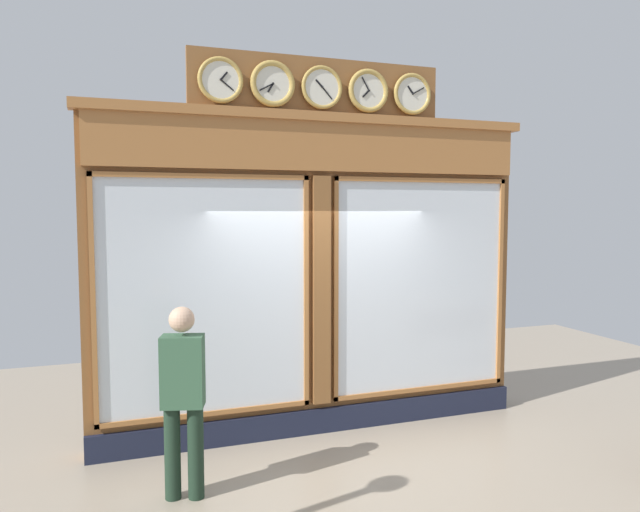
% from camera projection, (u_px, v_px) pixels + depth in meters
% --- Properties ---
extents(shop_facade, '(5.08, 0.42, 4.16)m').
position_uv_depth(shop_facade, '(316.00, 270.00, 6.74)').
color(shop_facade, brown).
rests_on(shop_facade, ground_plane).
extents(pedestrian, '(0.41, 0.31, 1.69)m').
position_uv_depth(pedestrian, '(183.00, 394.00, 5.15)').
color(pedestrian, '#1C2F21').
rests_on(pedestrian, ground_plane).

